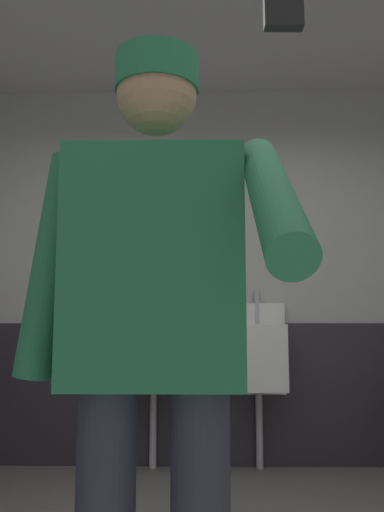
# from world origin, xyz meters

# --- Properties ---
(wall_back) EXTENTS (4.38, 0.12, 2.81)m
(wall_back) POSITION_xyz_m (0.00, 2.01, 1.40)
(wall_back) COLOR #B2B2AD
(wall_back) RESTS_ON ground_plane
(wainscot_band_back) EXTENTS (3.78, 0.03, 1.01)m
(wainscot_band_back) POSITION_xyz_m (0.00, 1.93, 0.50)
(wainscot_band_back) COLOR #2D2833
(wainscot_band_back) RESTS_ON ground_plane
(urinal_left) EXTENTS (0.40, 0.34, 1.24)m
(urinal_left) POSITION_xyz_m (-0.39, 1.79, 0.78)
(urinal_left) COLOR white
(urinal_left) RESTS_ON ground_plane
(urinal_middle) EXTENTS (0.40, 0.34, 1.24)m
(urinal_middle) POSITION_xyz_m (0.36, 1.79, 0.78)
(urinal_middle) COLOR white
(urinal_middle) RESTS_ON ground_plane
(privacy_divider_panel) EXTENTS (0.04, 0.40, 0.90)m
(privacy_divider_panel) POSITION_xyz_m (-0.01, 1.72, 0.95)
(privacy_divider_panel) COLOR #4C4C51
(person) EXTENTS (0.64, 0.60, 1.69)m
(person) POSITION_xyz_m (-0.16, -0.61, 0.99)
(person) COLOR #2D3342
(person) RESTS_ON ground_plane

